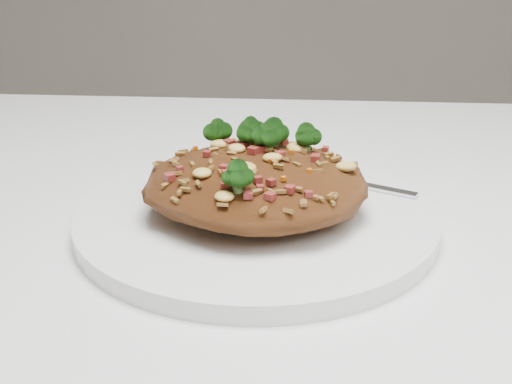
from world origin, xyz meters
TOP-DOWN VIEW (x-y plane):
  - dining_table at (0.00, 0.00)m, footprint 1.20×0.80m
  - plate at (0.00, 0.03)m, footprint 0.27×0.27m
  - fried_rice at (0.00, 0.04)m, footprint 0.16×0.15m
  - fork at (0.06, 0.10)m, footprint 0.15×0.08m

SIDE VIEW (x-z plane):
  - dining_table at x=0.00m, z-range 0.28..1.03m
  - plate at x=0.00m, z-range 0.75..0.76m
  - fork at x=0.06m, z-range 0.76..0.77m
  - fried_rice at x=0.00m, z-range 0.76..0.83m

